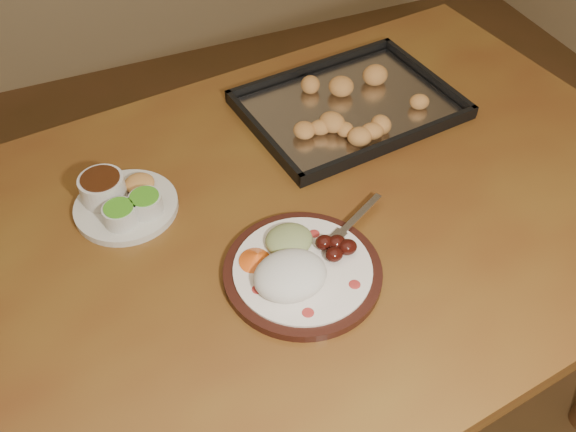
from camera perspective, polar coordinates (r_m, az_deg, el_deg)
name	(u,v)px	position (r m, az deg, el deg)	size (l,w,h in m)	color
dining_table	(275,259)	(1.17, -1.15, -3.89)	(1.60, 1.08, 0.75)	brown
dinner_plate	(298,268)	(1.00, 0.93, -4.67)	(0.32, 0.25, 0.06)	black
condiment_saucer	(122,200)	(1.14, -14.57, 1.37)	(0.18, 0.18, 0.06)	beige
baking_tray	(349,105)	(1.33, 5.42, 9.82)	(0.45, 0.35, 0.04)	black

